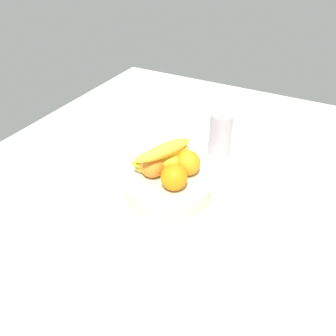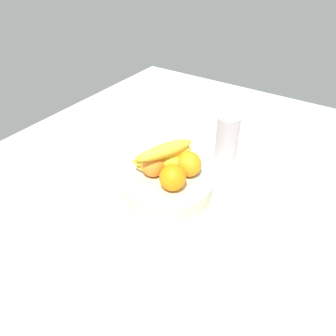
{
  "view_description": "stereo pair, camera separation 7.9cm",
  "coord_description": "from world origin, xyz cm",
  "px_view_note": "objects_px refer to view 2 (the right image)",
  "views": [
    {
      "loc": [
        68.9,
        35.93,
        67.08
      ],
      "look_at": [
        -3.38,
        -2.41,
        9.23
      ],
      "focal_mm": 38.22,
      "sensor_mm": 36.0,
      "label": 1
    },
    {
      "loc": [
        64.86,
        42.73,
        67.08
      ],
      "look_at": [
        -3.38,
        -2.41,
        9.23
      ],
      "focal_mm": 38.22,
      "sensor_mm": 36.0,
      "label": 2
    }
  ],
  "objects_px": {
    "orange_front_right": "(189,164)",
    "banana_bunch": "(164,159)",
    "fruit_bowl": "(168,187)",
    "thermos_tumbler": "(227,137)",
    "orange_front_left": "(173,178)",
    "orange_center": "(153,164)"
  },
  "relations": [
    {
      "from": "banana_bunch",
      "to": "orange_front_left",
      "type": "bearing_deg",
      "value": 52.22
    },
    {
      "from": "orange_front_left",
      "to": "banana_bunch",
      "type": "relative_size",
      "value": 0.41
    },
    {
      "from": "orange_front_right",
      "to": "fruit_bowl",
      "type": "bearing_deg",
      "value": -34.72
    },
    {
      "from": "orange_center",
      "to": "thermos_tumbler",
      "type": "bearing_deg",
      "value": 160.81
    },
    {
      "from": "fruit_bowl",
      "to": "orange_front_left",
      "type": "relative_size",
      "value": 3.46
    },
    {
      "from": "orange_front_left",
      "to": "orange_front_right",
      "type": "height_order",
      "value": "same"
    },
    {
      "from": "orange_front_left",
      "to": "orange_front_right",
      "type": "bearing_deg",
      "value": 177.66
    },
    {
      "from": "orange_center",
      "to": "thermos_tumbler",
      "type": "height_order",
      "value": "thermos_tumbler"
    },
    {
      "from": "fruit_bowl",
      "to": "orange_front_left",
      "type": "distance_m",
      "value": 0.08
    },
    {
      "from": "fruit_bowl",
      "to": "orange_front_left",
      "type": "bearing_deg",
      "value": 50.37
    },
    {
      "from": "orange_front_left",
      "to": "orange_front_right",
      "type": "distance_m",
      "value": 0.08
    },
    {
      "from": "orange_front_right",
      "to": "banana_bunch",
      "type": "height_order",
      "value": "banana_bunch"
    },
    {
      "from": "orange_front_left",
      "to": "thermos_tumbler",
      "type": "xyz_separation_m",
      "value": [
        -0.31,
        0.02,
        -0.02
      ]
    },
    {
      "from": "banana_bunch",
      "to": "orange_center",
      "type": "bearing_deg",
      "value": -50.26
    },
    {
      "from": "orange_front_left",
      "to": "thermos_tumbler",
      "type": "relative_size",
      "value": 0.5
    },
    {
      "from": "fruit_bowl",
      "to": "orange_front_right",
      "type": "distance_m",
      "value": 0.09
    },
    {
      "from": "banana_bunch",
      "to": "orange_front_right",
      "type": "bearing_deg",
      "value": 120.68
    },
    {
      "from": "fruit_bowl",
      "to": "banana_bunch",
      "type": "relative_size",
      "value": 1.44
    },
    {
      "from": "orange_front_right",
      "to": "thermos_tumbler",
      "type": "xyz_separation_m",
      "value": [
        -0.23,
        0.01,
        -0.02
      ]
    },
    {
      "from": "orange_front_left",
      "to": "orange_center",
      "type": "xyz_separation_m",
      "value": [
        -0.02,
        -0.08,
        0.0
      ]
    },
    {
      "from": "fruit_bowl",
      "to": "orange_front_right",
      "type": "height_order",
      "value": "orange_front_right"
    },
    {
      "from": "banana_bunch",
      "to": "thermos_tumbler",
      "type": "bearing_deg",
      "value": 164.27
    }
  ]
}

